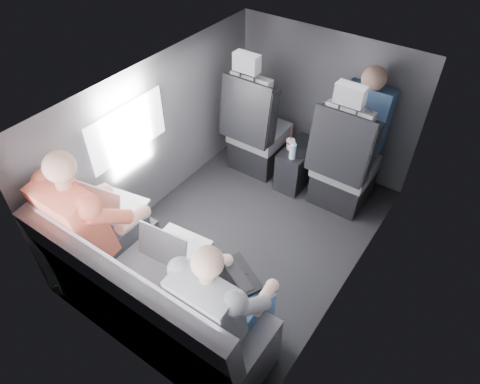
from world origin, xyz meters
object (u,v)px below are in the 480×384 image
Objects in this scene: center_console at (298,165)px; passenger_rear_right at (223,304)px; laptop_silver at (174,245)px; front_seat_right at (343,167)px; soda_cup at (290,144)px; water_bottle at (293,151)px; passenger_front_right at (364,120)px; laptop_black at (231,278)px; passenger_rear_left at (95,222)px; front_seat_left at (256,134)px; rear_bench at (154,303)px; laptop_white at (112,204)px.

passenger_rear_right is (0.50, -1.85, 0.41)m from center_console.
laptop_silver reaches higher than center_console.
front_seat_right is 0.51m from soda_cup.
water_bottle is 0.65m from passenger_front_right.
laptop_black is 0.31× the size of passenger_rear_left.
front_seat_right is at bearing -5.07° from center_console.
laptop_silver is (-0.02, -1.51, 0.16)m from water_bottle.
water_bottle is at bearing -84.35° from center_console.
soda_cup is at bearing 107.57° from passenger_rear_right.
laptop_black is (0.45, 0.00, -0.00)m from laptop_silver.
soda_cup is 1.85m from passenger_rear_left.
rear_bench is (0.45, -1.90, -0.09)m from front_seat_left.
passenger_rear_right is (1.12, -0.20, -0.03)m from laptop_white.
rear_bench reaches higher than center_console.
water_bottle is (0.02, -0.17, 0.28)m from center_console.
passenger_front_right is (0.52, 0.30, 0.29)m from soda_cup.
front_seat_left is 1.01m from passenger_front_right.
soda_cup is 1.68m from laptop_white.
front_seat_right is at bearing -93.24° from passenger_front_right.
front_seat_right reaches higher than passenger_rear_right.
laptop_silver is 0.53m from passenger_rear_right.
laptop_silver is 0.32× the size of passenger_rear_right.
laptop_black is at bearing -1.72° from laptop_white.
soda_cup is at bearing 91.86° from laptop_silver.
laptop_white is at bearing 176.63° from laptop_silver.
water_bottle is 1.52m from laptop_silver.
passenger_rear_left reaches higher than front_seat_right.
water_bottle is 0.43× the size of laptop_white.
laptop_silver is (0.05, -1.61, 0.17)m from soda_cup.
front_seat_right reaches higher than passenger_front_right.
passenger_front_right reaches higher than passenger_rear_right.
passenger_front_right reaches higher than soda_cup.
laptop_black is at bearing 30.50° from rear_bench.
water_bottle reaches higher than center_console.
passenger_rear_left is at bearing -93.70° from front_seat_left.
passenger_rear_left reaches higher than laptop_white.
rear_bench is 0.59m from passenger_rear_right.
laptop_white is 0.31× the size of passenger_rear_left.
laptop_black is 0.50× the size of passenger_front_right.
laptop_silver is at bearing 91.62° from rear_bench.
soda_cup is (-0.06, 1.86, 0.15)m from rear_bench.
laptop_black is at bearing -75.28° from center_console.
passenger_rear_right is 2.07m from passenger_front_right.
laptop_black is 0.18m from passenger_rear_right.
center_console is at bearing 104.72° from laptop_black.
passenger_rear_left reaches higher than center_console.
passenger_rear_right is at bearing -17.52° from laptop_silver.
laptop_silver is 0.58m from passenger_rear_left.
center_console is at bearing 5.07° from front_seat_left.
front_seat_right is 3.15× the size of laptop_black.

